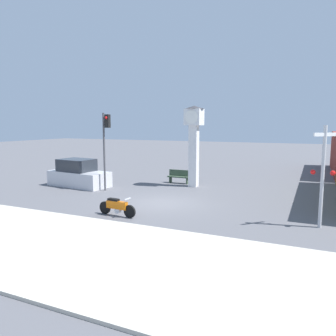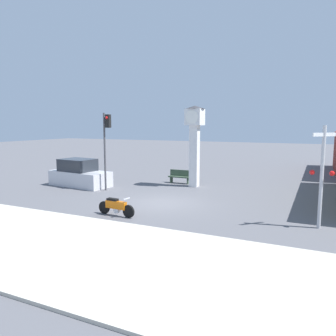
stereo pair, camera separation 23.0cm
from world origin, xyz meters
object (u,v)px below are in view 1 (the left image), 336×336
Objects in this scene: clock_tower at (194,134)px; parked_car at (78,175)px; motorcycle at (117,207)px; railroad_crossing_signal at (323,173)px; bench at (179,176)px; traffic_light at (106,138)px.

clock_tower is 8.12m from parked_car.
railroad_crossing_signal is (8.30, 1.89, 1.79)m from motorcycle.
motorcycle is 0.37× the size of clock_tower.
bench is at bearing 142.14° from railroad_crossing_signal.
traffic_light reaches higher than bench.
railroad_crossing_signal reaches higher than parked_car.
traffic_light is at bearing -126.35° from bench.
motorcycle is 8.07m from parked_car.
traffic_light is (-4.44, -3.49, -0.22)m from clock_tower.
motorcycle is 0.41× the size of traffic_light.
motorcycle is 6.52m from traffic_light.
railroad_crossing_signal is 0.92× the size of parked_car.
bench is at bearing 53.65° from traffic_light.
railroad_crossing_signal is 15.00m from parked_car.
clock_tower is at bearing -29.53° from bench.
traffic_light is 12.34m from railroad_crossing_signal.
motorcycle is 0.49× the size of railroad_crossing_signal.
traffic_light is at bearing 167.47° from railroad_crossing_signal.
railroad_crossing_signal reaches higher than bench.
clock_tower is 9.83m from railroad_crossing_signal.
bench reaches higher than motorcycle.
motorcycle is 8.69m from railroad_crossing_signal.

